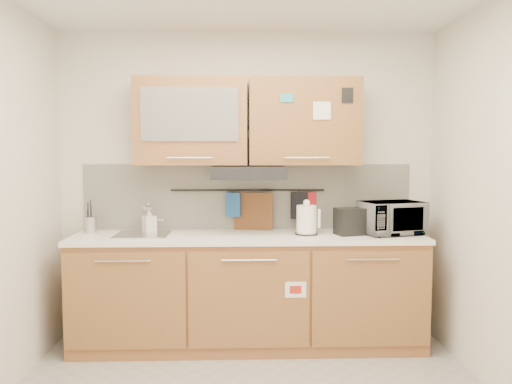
{
  "coord_description": "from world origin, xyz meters",
  "views": [
    {
      "loc": [
        -0.06,
        -2.8,
        1.58
      ],
      "look_at": [
        0.06,
        1.05,
        1.28
      ],
      "focal_mm": 35.0,
      "sensor_mm": 36.0,
      "label": 1
    }
  ],
  "objects": [
    {
      "name": "range_hood",
      "position": [
        0.0,
        1.25,
        1.42
      ],
      "size": [
        0.6,
        0.46,
        0.1
      ],
      "primitive_type": "cube",
      "color": "black",
      "rests_on": "upper_cabinets"
    },
    {
      "name": "dark_pouch",
      "position": [
        0.44,
        1.44,
        1.13
      ],
      "size": [
        0.15,
        0.08,
        0.23
      ],
      "primitive_type": "cube",
      "rotation": [
        0.0,
        0.0,
        -0.29
      ],
      "color": "black",
      "rests_on": "utensil_rail"
    },
    {
      "name": "utensil_crock",
      "position": [
        -1.3,
        1.31,
        0.99
      ],
      "size": [
        0.13,
        0.13,
        0.27
      ],
      "rotation": [
        0.0,
        0.0,
        -0.26
      ],
      "color": "silver",
      "rests_on": "countertop"
    },
    {
      "name": "base_cabinet",
      "position": [
        0.0,
        1.19,
        0.41
      ],
      "size": [
        2.8,
        0.64,
        0.88
      ],
      "color": "#A46B3A",
      "rests_on": "floor"
    },
    {
      "name": "soap_bottle",
      "position": [
        -0.82,
        1.32,
        1.02
      ],
      "size": [
        0.13,
        0.13,
        0.21
      ],
      "primitive_type": "imported",
      "rotation": [
        0.0,
        0.0,
        0.6
      ],
      "color": "#999999",
      "rests_on": "countertop"
    },
    {
      "name": "backsplash",
      "position": [
        0.0,
        1.49,
        1.2
      ],
      "size": [
        2.8,
        0.02,
        0.56
      ],
      "primitive_type": "cube",
      "color": "silver",
      "rests_on": "countertop"
    },
    {
      "name": "utensil_rail",
      "position": [
        0.0,
        1.45,
        1.26
      ],
      "size": [
        1.3,
        0.02,
        0.02
      ],
      "primitive_type": "cylinder",
      "rotation": [
        0.0,
        1.57,
        0.0
      ],
      "color": "black",
      "rests_on": "backsplash"
    },
    {
      "name": "toaster",
      "position": [
        0.85,
        1.17,
        1.03
      ],
      "size": [
        0.32,
        0.24,
        0.22
      ],
      "rotation": [
        0.0,
        0.0,
        0.27
      ],
      "color": "black",
      "rests_on": "countertop"
    },
    {
      "name": "pot_holder",
      "position": [
        0.53,
        1.44,
        1.17
      ],
      "size": [
        0.11,
        0.06,
        0.14
      ],
      "primitive_type": "cube",
      "rotation": [
        0.0,
        0.0,
        0.38
      ],
      "color": "red",
      "rests_on": "utensil_rail"
    },
    {
      "name": "countertop",
      "position": [
        0.0,
        1.19,
        0.9
      ],
      "size": [
        2.82,
        0.62,
        0.04
      ],
      "primitive_type": "cube",
      "color": "white",
      "rests_on": "base_cabinet"
    },
    {
      "name": "wall_back",
      "position": [
        0.0,
        1.5,
        1.3
      ],
      "size": [
        3.2,
        0.0,
        3.2
      ],
      "primitive_type": "plane",
      "rotation": [
        1.57,
        0.0,
        0.0
      ],
      "color": "silver",
      "rests_on": "ground"
    },
    {
      "name": "oven_mitt",
      "position": [
        -0.13,
        1.44,
        1.14
      ],
      "size": [
        0.13,
        0.06,
        0.2
      ],
      "primitive_type": "cube",
      "rotation": [
        0.0,
        0.0,
        -0.25
      ],
      "color": "#21539A",
      "rests_on": "utensil_rail"
    },
    {
      "name": "microwave",
      "position": [
        1.16,
        1.18,
        1.05
      ],
      "size": [
        0.55,
        0.44,
        0.26
      ],
      "primitive_type": "imported",
      "rotation": [
        0.0,
        0.0,
        0.28
      ],
      "color": "#999999",
      "rests_on": "countertop"
    },
    {
      "name": "cutting_board",
      "position": [
        0.05,
        1.44,
        1.04
      ],
      "size": [
        0.33,
        0.09,
        0.41
      ],
      "primitive_type": "cube",
      "rotation": [
        0.0,
        0.0,
        -0.2
      ],
      "color": "brown",
      "rests_on": "utensil_rail"
    },
    {
      "name": "sink",
      "position": [
        -0.85,
        1.21,
        0.92
      ],
      "size": [
        0.42,
        0.4,
        0.26
      ],
      "color": "silver",
      "rests_on": "countertop"
    },
    {
      "name": "kettle",
      "position": [
        0.47,
        1.18,
        1.03
      ],
      "size": [
        0.2,
        0.18,
        0.28
      ],
      "rotation": [
        0.0,
        0.0,
        0.14
      ],
      "color": "white",
      "rests_on": "countertop"
    },
    {
      "name": "upper_cabinets",
      "position": [
        -0.0,
        1.32,
        1.83
      ],
      "size": [
        1.82,
        0.37,
        0.7
      ],
      "color": "#A46B3A",
      "rests_on": "wall_back"
    }
  ]
}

